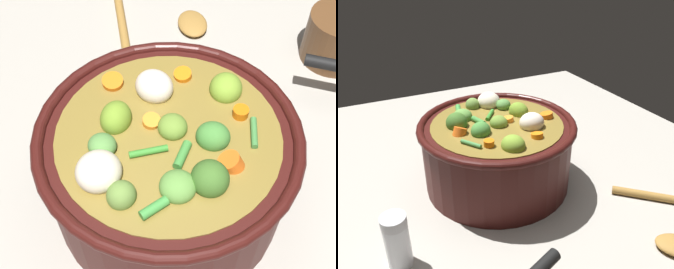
# 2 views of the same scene
# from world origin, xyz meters

# --- Properties ---
(ground_plane) EXTENTS (1.10, 1.10, 0.00)m
(ground_plane) POSITION_xyz_m (0.00, 0.00, 0.00)
(ground_plane) COLOR #9E998E
(cooking_pot) EXTENTS (0.30, 0.30, 0.16)m
(cooking_pot) POSITION_xyz_m (0.00, -0.00, 0.07)
(cooking_pot) COLOR #38110F
(cooking_pot) RESTS_ON ground_plane
(wooden_spoon) EXTENTS (0.21, 0.21, 0.02)m
(wooden_spoon) POSITION_xyz_m (-0.26, -0.22, 0.01)
(wooden_spoon) COLOR olive
(wooden_spoon) RESTS_ON ground_plane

